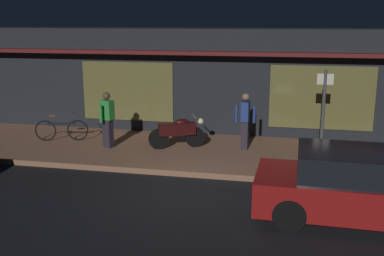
{
  "coord_description": "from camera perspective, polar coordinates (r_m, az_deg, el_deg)",
  "views": [
    {
      "loc": [
        2.13,
        -9.63,
        3.87
      ],
      "look_at": [
        -0.4,
        2.4,
        0.95
      ],
      "focal_mm": 42.57,
      "sensor_mm": 36.0,
      "label": 1
    }
  ],
  "objects": [
    {
      "name": "bicycle_parked",
      "position": [
        14.93,
        -16.03,
        -0.19
      ],
      "size": [
        1.61,
        0.55,
        0.91
      ],
      "color": "black",
      "rests_on": "sidewalk_slab"
    },
    {
      "name": "parked_car_far",
      "position": [
        9.53,
        20.27,
        -6.92
      ],
      "size": [
        4.15,
        1.87,
        1.42
      ],
      "color": "black",
      "rests_on": "ground_plane"
    },
    {
      "name": "person_bystander",
      "position": [
        13.37,
        6.68,
        1.0
      ],
      "size": [
        0.61,
        0.39,
        1.67
      ],
      "color": "#28232D",
      "rests_on": "sidewalk_slab"
    },
    {
      "name": "ground_plane",
      "position": [
        10.6,
        -0.55,
        -8.06
      ],
      "size": [
        60.0,
        60.0,
        0.0
      ],
      "primitive_type": "plane",
      "color": "black"
    },
    {
      "name": "sidewalk_slab",
      "position": [
        13.36,
        2.22,
        -3.15
      ],
      "size": [
        18.0,
        4.0,
        0.15
      ],
      "primitive_type": "cube",
      "color": "#8C6047",
      "rests_on": "ground_plane"
    },
    {
      "name": "motorcycle",
      "position": [
        13.51,
        -1.75,
        -0.45
      ],
      "size": [
        1.6,
        0.88,
        0.97
      ],
      "color": "black",
      "rests_on": "sidewalk_slab"
    },
    {
      "name": "sign_post",
      "position": [
        13.14,
        16.13,
        2.48
      ],
      "size": [
        0.44,
        0.09,
        2.4
      ],
      "color": "#47474C",
      "rests_on": "sidewalk_slab"
    },
    {
      "name": "storefront_building",
      "position": [
        16.29,
        4.3,
        6.03
      ],
      "size": [
        18.0,
        3.3,
        3.6
      ],
      "color": "black",
      "rests_on": "ground_plane"
    },
    {
      "name": "person_photographer",
      "position": [
        13.72,
        -10.56,
        1.17
      ],
      "size": [
        0.43,
        0.6,
        1.67
      ],
      "color": "#28232D",
      "rests_on": "sidewalk_slab"
    }
  ]
}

